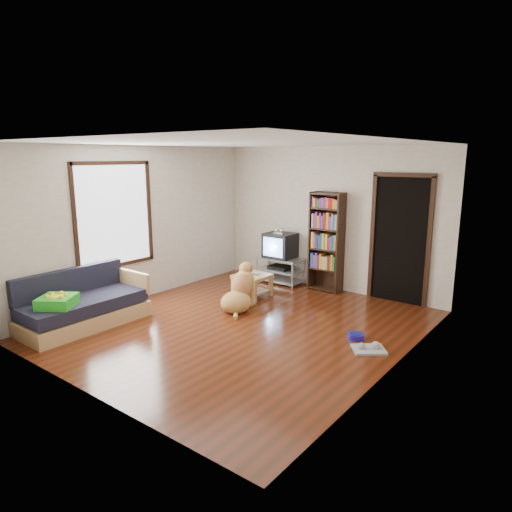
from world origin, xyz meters
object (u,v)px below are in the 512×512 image
Objects in this scene: crt_tv at (281,245)px; sofa at (84,307)px; bookshelf at (327,237)px; coffee_table at (252,281)px; green_cushion at (57,301)px; grey_rag at (369,349)px; laptop at (251,274)px; dog at (240,292)px; dog_bowl at (356,336)px; tv_stand at (280,269)px.

crt_tv is 3.81m from sofa.
bookshelf is at bearing 4.32° from crt_tv.
coffee_table is at bearing -125.25° from bookshelf.
green_cushion is 0.25× the size of bookshelf.
bookshelf is 3.27× the size of coffee_table.
laptop is at bearing 161.49° from grey_rag.
grey_rag is at bearing -35.82° from crt_tv.
green_cushion is 0.77× the size of crt_tv.
dog is (-0.55, -1.79, -0.72)m from bookshelf.
dog_bowl is 0.39m from grey_rag.
crt_tv reaches higher than laptop.
sofa is (-3.41, -1.93, 0.22)m from dog_bowl.
sofa is 2.37m from dog.
coffee_table reaches higher than grey_rag.
coffee_table is at bearing -82.45° from tv_stand.
crt_tv reaches higher than coffee_table.
bookshelf is (1.80, 4.18, 0.51)m from green_cushion.
green_cushion is 4.18m from tv_stand.
bookshelf reaches higher than dog.
laptop is 0.76× the size of grey_rag.
sofa reaches higher than dog.
laptop reaches higher than dog_bowl.
dog is (-2.04, 0.00, 0.24)m from dog_bowl.
grey_rag is 4.08m from sofa.
coffee_table is (0.14, -1.07, -0.46)m from crt_tv.
dog_bowl is 3.06m from crt_tv.
dog_bowl is at bearing -35.30° from crt_tv.
sofa is at bearing -155.63° from grey_rag.
tv_stand is 1.64× the size of coffee_table.
sofa is at bearing -117.32° from bookshelf.
laptop is 1.38× the size of dog_bowl.
bookshelf is at bearing 27.28° from laptop.
tv_stand is at bearing 69.19° from laptop.
grey_rag is 0.45× the size of dog.
tv_stand is 0.47m from crt_tv.
bookshelf is (0.95, 0.09, 0.73)m from tv_stand.
sofa is (-3.71, -1.68, 0.25)m from grey_rag.
tv_stand is 1.01× the size of dog.
grey_rag is at bearing -19.10° from coffee_table.
tv_stand reaches higher than grey_rag.
dog reaches higher than coffee_table.
green_cushion is 3.17m from laptop.
bookshelf is (0.95, 0.07, 0.26)m from crt_tv.
dog_bowl is 2.05m from dog.
bookshelf is 1.58m from coffee_table.
tv_stand reaches higher than laptop.
tv_stand is (-2.43, 1.70, 0.23)m from dog_bowl.
laptop is 0.14m from coffee_table.
dog_bowl is 2.52m from bookshelf.
dog_bowl is 0.25× the size of dog.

